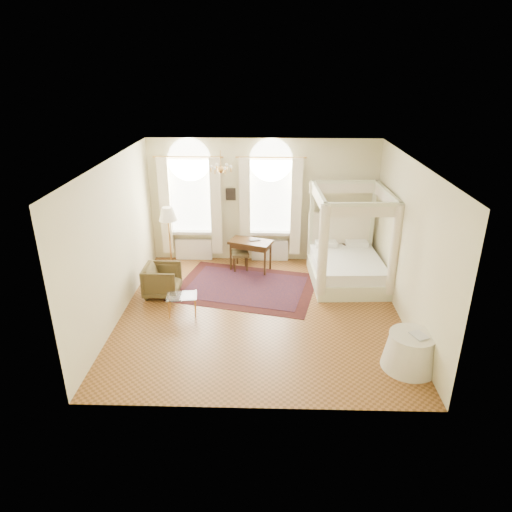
{
  "coord_description": "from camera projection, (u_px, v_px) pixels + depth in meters",
  "views": [
    {
      "loc": [
        0.17,
        -8.7,
        5.02
      ],
      "look_at": [
        -0.11,
        0.4,
        1.18
      ],
      "focal_mm": 32.0,
      "sensor_mm": 36.0,
      "label": 1
    }
  ],
  "objects": [
    {
      "name": "nightstand",
      "position": [
        347.0,
        253.0,
        12.26
      ],
      "size": [
        0.58,
        0.56,
        0.65
      ],
      "primitive_type": "cube",
      "rotation": [
        0.0,
        0.0,
        0.4
      ],
      "color": "#3C2410",
      "rests_on": "ground"
    },
    {
      "name": "laptop",
      "position": [
        255.0,
        239.0,
        11.83
      ],
      "size": [
        0.35,
        0.29,
        0.02
      ],
      "primitive_type": "imported",
      "rotation": [
        0.0,
        0.0,
        3.5
      ],
      "color": "black",
      "rests_on": "writing_desk"
    },
    {
      "name": "oriental_rug",
      "position": [
        246.0,
        287.0,
        11.1
      ],
      "size": [
        3.71,
        3.02,
        0.01
      ],
      "color": "#3C120E",
      "rests_on": "ground"
    },
    {
      "name": "floor_lamp",
      "position": [
        168.0,
        217.0,
        11.28
      ],
      "size": [
        0.46,
        0.46,
        1.77
      ],
      "color": "#B6823C",
      "rests_on": "ground"
    },
    {
      "name": "chandelier",
      "position": [
        221.0,
        169.0,
        9.97
      ],
      "size": [
        0.51,
        0.45,
        0.5
      ],
      "color": "#B6823C",
      "rests_on": "room_walls"
    },
    {
      "name": "canopy_bed",
      "position": [
        347.0,
        263.0,
        11.15
      ],
      "size": [
        1.87,
        2.25,
        2.34
      ],
      "color": "beige",
      "rests_on": "ground"
    },
    {
      "name": "window_right",
      "position": [
        270.0,
        209.0,
        12.03
      ],
      "size": [
        1.62,
        0.27,
        3.29
      ],
      "color": "white",
      "rests_on": "room_walls"
    },
    {
      "name": "stool",
      "position": [
        240.0,
        255.0,
        11.91
      ],
      "size": [
        0.5,
        0.5,
        0.49
      ],
      "color": "#4C3F20",
      "rests_on": "ground"
    },
    {
      "name": "wall_pictures",
      "position": [
        266.0,
        193.0,
        11.96
      ],
      "size": [
        2.54,
        0.03,
        0.39
      ],
      "color": "black",
      "rests_on": "room_walls"
    },
    {
      "name": "book",
      "position": [
        414.0,
        337.0,
        7.85
      ],
      "size": [
        0.32,
        0.36,
        0.03
      ],
      "primitive_type": "imported",
      "rotation": [
        0.0,
        0.0,
        0.4
      ],
      "color": "black",
      "rests_on": "side_table"
    },
    {
      "name": "writing_desk",
      "position": [
        251.0,
        245.0,
        11.79
      ],
      "size": [
        1.2,
        0.88,
        0.81
      ],
      "color": "#3C2410",
      "rests_on": "ground"
    },
    {
      "name": "nightstand_lamp",
      "position": [
        350.0,
        230.0,
        12.11
      ],
      "size": [
        0.31,
        0.31,
        0.45
      ],
      "color": "#B6823C",
      "rests_on": "nightstand"
    },
    {
      "name": "window_left",
      "position": [
        191.0,
        208.0,
        12.09
      ],
      "size": [
        1.62,
        0.27,
        3.29
      ],
      "color": "white",
      "rests_on": "room_walls"
    },
    {
      "name": "ground",
      "position": [
        260.0,
        313.0,
        9.97
      ],
      "size": [
        6.0,
        6.0,
        0.0
      ],
      "primitive_type": "plane",
      "color": "brown",
      "rests_on": "ground"
    },
    {
      "name": "armchair",
      "position": [
        162.0,
        280.0,
        10.62
      ],
      "size": [
        0.82,
        0.8,
        0.74
      ],
      "primitive_type": "imported",
      "rotation": [
        0.0,
        0.0,
        1.56
      ],
      "color": "#483B1E",
      "rests_on": "ground"
    },
    {
      "name": "side_table",
      "position": [
        410.0,
        351.0,
        8.07
      ],
      "size": [
        0.98,
        0.98,
        0.67
      ],
      "color": "white",
      "rests_on": "ground"
    },
    {
      "name": "room_walls",
      "position": [
        261.0,
        227.0,
        9.2
      ],
      "size": [
        6.0,
        6.0,
        6.0
      ],
      "color": "beige",
      "rests_on": "ground"
    },
    {
      "name": "coffee_table",
      "position": [
        182.0,
        297.0,
        9.78
      ],
      "size": [
        0.7,
        0.53,
        0.44
      ],
      "color": "white",
      "rests_on": "ground"
    }
  ]
}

